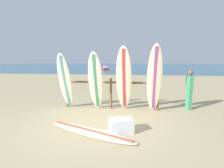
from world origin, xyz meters
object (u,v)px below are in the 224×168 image
object	(u,v)px
surfboard_leaning_center_left	(124,80)
surfboard_lying_on_sand	(90,132)
surfboard_rack	(111,89)
beachgoer_standing	(189,88)
small_boat_offshore	(105,68)
surfboard_leaning_left	(96,82)
surfboard_leaning_far_left	(65,82)
cooler_box	(121,126)
surfboard_leaning_center	(155,79)

from	to	relation	value
surfboard_leaning_center_left	surfboard_lying_on_sand	distance (m)	2.48
surfboard_rack	beachgoer_standing	world-z (taller)	beachgoer_standing
beachgoer_standing	small_boat_offshore	xyz separation A→B (m)	(-8.52, 28.72, -0.58)
surfboard_leaning_left	surfboard_leaning_center_left	size ratio (longest dim) A/B	0.92
surfboard_lying_on_sand	surfboard_leaning_far_left	bearing A→B (deg)	126.31
surfboard_leaning_center_left	surfboard_leaning_far_left	bearing A→B (deg)	-178.78
surfboard_lying_on_sand	beachgoer_standing	bearing A→B (deg)	40.84
surfboard_leaning_far_left	beachgoer_standing	size ratio (longest dim) A/B	1.41
surfboard_leaning_left	small_boat_offshore	xyz separation A→B (m)	(-5.08, 29.39, -0.83)
beachgoer_standing	cooler_box	distance (m)	3.51
surfboard_leaning_far_left	cooler_box	distance (m)	3.09
surfboard_leaning_left	surfboard_leaning_center_left	bearing A→B (deg)	3.55
surfboard_lying_on_sand	surfboard_leaning_center_left	bearing A→B (deg)	71.44
surfboard_leaning_center	cooler_box	bearing A→B (deg)	-118.11
beachgoer_standing	cooler_box	world-z (taller)	beachgoer_standing
surfboard_leaning_center	surfboard_lying_on_sand	distance (m)	2.90
surfboard_leaning_center_left	small_boat_offshore	xyz separation A→B (m)	(-6.10, 29.33, -0.92)
surfboard_leaning_center	surfboard_lying_on_sand	bearing A→B (deg)	-131.61
surfboard_leaning_left	beachgoer_standing	bearing A→B (deg)	11.03
surfboard_rack	surfboard_leaning_far_left	size ratio (longest dim) A/B	1.70
surfboard_leaning_left	surfboard_leaning_center_left	distance (m)	1.03
surfboard_leaning_left	surfboard_lying_on_sand	world-z (taller)	surfboard_leaning_left
surfboard_leaning_far_left	surfboard_leaning_center	world-z (taller)	surfboard_leaning_center
surfboard_rack	surfboard_leaning_center	distance (m)	1.70
surfboard_rack	surfboard_leaning_far_left	distance (m)	1.74
surfboard_leaning_far_left	cooler_box	size ratio (longest dim) A/B	3.56
surfboard_leaning_center_left	surfboard_leaning_center	xyz separation A→B (m)	(1.06, -0.10, 0.03)
surfboard_lying_on_sand	beachgoer_standing	xyz separation A→B (m)	(3.12, 2.70, 0.80)
surfboard_lying_on_sand	cooler_box	size ratio (longest dim) A/B	4.43
surfboard_leaning_left	surfboard_rack	bearing A→B (deg)	38.64
surfboard_rack	cooler_box	size ratio (longest dim) A/B	6.06
small_boat_offshore	cooler_box	xyz separation A→B (m)	(6.18, -31.27, -0.08)
small_boat_offshore	surfboard_leaning_left	bearing A→B (deg)	-80.20
surfboard_leaning_center	surfboard_leaning_center_left	bearing A→B (deg)	174.45
surfboard_leaning_far_left	surfboard_leaning_center	xyz separation A→B (m)	(3.26, -0.06, 0.14)
surfboard_leaning_far_left	surfboard_leaning_center_left	distance (m)	2.20
surfboard_leaning_center_left	cooler_box	size ratio (longest dim) A/B	3.92
surfboard_leaning_center_left	small_boat_offshore	size ratio (longest dim) A/B	0.92
cooler_box	beachgoer_standing	bearing A→B (deg)	26.31
surfboard_leaning_center	small_boat_offshore	size ratio (longest dim) A/B	0.94
surfboard_leaning_left	surfboard_leaning_center_left	world-z (taller)	surfboard_leaning_center_left
surfboard_leaning_far_left	surfboard_leaning_center_left	world-z (taller)	surfboard_leaning_center_left
surfboard_leaning_center	surfboard_lying_on_sand	size ratio (longest dim) A/B	0.91
surfboard_leaning_center_left	small_boat_offshore	distance (m)	29.97
cooler_box	surfboard_leaning_center	bearing A→B (deg)	40.75
surfboard_leaning_center_left	beachgoer_standing	distance (m)	2.52
surfboard_leaning_far_left	beachgoer_standing	xyz separation A→B (m)	(4.62, 0.65, -0.23)
surfboard_leaning_left	surfboard_lying_on_sand	bearing A→B (deg)	-80.93
beachgoer_standing	cooler_box	size ratio (longest dim) A/B	2.53
surfboard_leaning_left	surfboard_leaning_center	xyz separation A→B (m)	(2.09, -0.04, 0.12)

